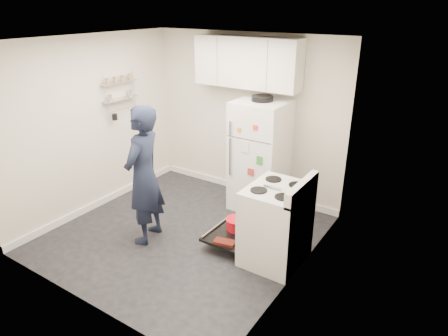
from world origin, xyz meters
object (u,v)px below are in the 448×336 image
Objects in this scene: refrigerator at (260,156)px; person at (144,176)px; open_oven_door at (234,229)px; electric_range at (275,225)px.

person is at bearing -116.29° from refrigerator.
refrigerator reaches higher than open_oven_door.
person is (-1.00, -0.53, 0.71)m from open_oven_door.
person reaches higher than refrigerator.
electric_range is 1.41m from refrigerator.
electric_range is 1.56× the size of open_oven_door.
refrigerator is (-0.22, 1.05, 0.63)m from open_oven_door.
person reaches higher than electric_range.
electric_range is at bearing -53.67° from refrigerator.
electric_range is 1.72m from person.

